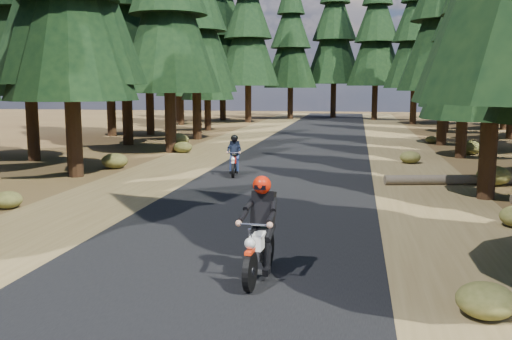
{
  "coord_description": "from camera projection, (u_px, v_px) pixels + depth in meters",
  "views": [
    {
      "loc": [
        2.44,
        -12.21,
        3.15
      ],
      "look_at": [
        0.0,
        1.5,
        1.1
      ],
      "focal_mm": 40.0,
      "sensor_mm": 36.0,
      "label": 1
    }
  ],
  "objects": [
    {
      "name": "shoulder_l",
      "position": [
        135.0,
        184.0,
        18.44
      ],
      "size": [
        3.2,
        100.0,
        0.01
      ],
      "primitive_type": "cube",
      "color": "brown",
      "rests_on": "ground"
    },
    {
      "name": "road",
      "position": [
        276.0,
        189.0,
        17.65
      ],
      "size": [
        6.0,
        100.0,
        0.01
      ],
      "primitive_type": "cube",
      "color": "black",
      "rests_on": "ground"
    },
    {
      "name": "shoulder_r",
      "position": [
        430.0,
        194.0,
        16.85
      ],
      "size": [
        3.2,
        100.0,
        0.01
      ],
      "primitive_type": "cube",
      "color": "brown",
      "rests_on": "ground"
    },
    {
      "name": "log_near",
      "position": [
        470.0,
        180.0,
        18.43
      ],
      "size": [
        5.55,
        1.54,
        0.32
      ],
      "primitive_type": "cylinder",
      "rotation": [
        0.0,
        1.57,
        0.22
      ],
      "color": "#4C4233",
      "rests_on": "ground"
    },
    {
      "name": "pine_forest",
      "position": [
        316.0,
        1.0,
        32.13
      ],
      "size": [
        34.59,
        55.08,
        16.32
      ],
      "color": "black",
      "rests_on": "ground"
    },
    {
      "name": "rider_lead",
      "position": [
        260.0,
        245.0,
        9.33
      ],
      "size": [
        0.7,
        1.93,
        1.69
      ],
      "rotation": [
        0.0,
        0.0,
        3.07
      ],
      "color": "white",
      "rests_on": "road"
    },
    {
      "name": "rider_follow",
      "position": [
        234.0,
        162.0,
        20.18
      ],
      "size": [
        0.7,
        1.66,
        1.44
      ],
      "rotation": [
        0.0,
        0.0,
        3.28
      ],
      "color": "maroon",
      "rests_on": "road"
    },
    {
      "name": "understory_shrubs",
      "position": [
        303.0,
        167.0,
        20.4
      ],
      "size": [
        15.66,
        30.75,
        0.64
      ],
      "color": "#474C1E",
      "rests_on": "ground"
    },
    {
      "name": "ground",
      "position": [
        244.0,
        228.0,
        12.78
      ],
      "size": [
        120.0,
        120.0,
        0.0
      ],
      "primitive_type": "plane",
      "color": "#432B17",
      "rests_on": "ground"
    }
  ]
}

